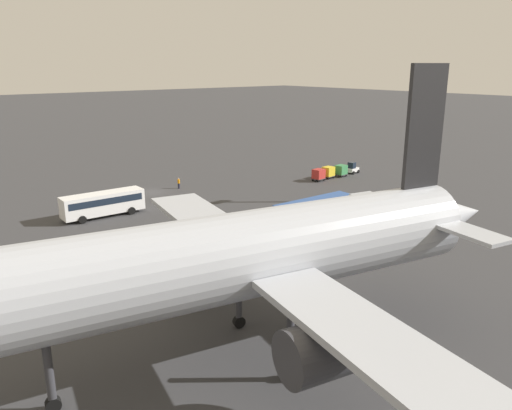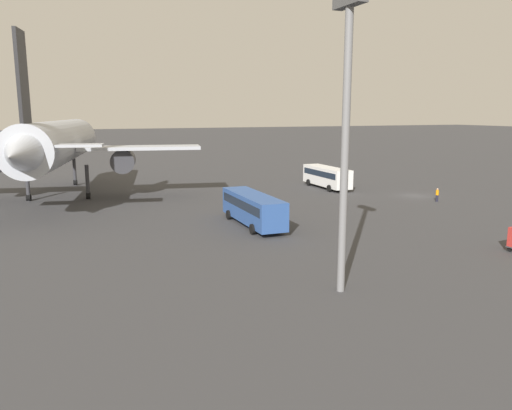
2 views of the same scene
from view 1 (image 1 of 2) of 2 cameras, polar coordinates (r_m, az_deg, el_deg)
name	(u,v)px [view 1 (image 1 of 2)]	position (r m, az deg, el deg)	size (l,w,h in m)	color
ground_plane	(151,192)	(80.06, -11.87, 1.42)	(600.00, 600.00, 0.00)	#38383A
airplane	(245,256)	(32.59, -1.25, -5.88)	(44.36, 37.31, 19.46)	#B2B7C1
shuttle_bus_near	(103,202)	(68.48, -17.09, 0.28)	(10.72, 3.28, 3.18)	white
shuttle_bus_far	(315,210)	(62.60, 6.76, -0.53)	(11.64, 3.33, 3.20)	#2D5199
baggage_tug	(352,168)	(93.85, 10.96, 4.14)	(2.56, 1.92, 2.10)	white
worker_person	(179,183)	(81.66, -8.83, 2.48)	(0.38, 0.38, 1.74)	#1E1E2D
cargo_cart_green	(341,170)	(90.66, 9.70, 3.96)	(2.18, 1.91, 2.06)	#38383D
cargo_cart_yellow	(328,172)	(88.85, 8.27, 3.79)	(2.18, 1.91, 2.06)	#38383D
cargo_cart_red	(319,174)	(86.56, 7.16, 3.51)	(2.18, 1.91, 2.06)	#38383D
light_pole	(426,125)	(75.04, 18.86, 8.65)	(2.80, 0.70, 18.30)	slate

